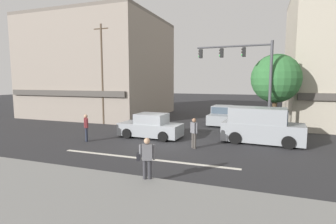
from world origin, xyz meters
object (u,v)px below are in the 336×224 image
(sedan_crossing_rightbound, at_px, (151,127))
(pedestrian_foreground_with_bag, at_px, (146,157))
(utility_pole_far_right, at_px, (310,69))
(van_parked_curbside, at_px, (261,126))
(traffic_light_mast, at_px, (249,71))
(pedestrian_far_side, at_px, (86,126))
(street_tree, at_px, (276,79))
(utility_pole_near_left, at_px, (103,73))
(sedan_waiting_far, at_px, (222,116))
(pedestrian_mid_crossing, at_px, (194,131))

(sedan_crossing_rightbound, height_order, pedestrian_foreground_with_bag, pedestrian_foreground_with_bag)
(utility_pole_far_right, relative_size, van_parked_curbside, 1.89)
(traffic_light_mast, distance_m, pedestrian_far_side, 10.90)
(street_tree, distance_m, utility_pole_near_left, 13.63)
(traffic_light_mast, bearing_deg, sedan_waiting_far, 117.12)
(pedestrian_foreground_with_bag, distance_m, pedestrian_mid_crossing, 5.40)
(street_tree, height_order, sedan_crossing_rightbound, street_tree)
(traffic_light_mast, relative_size, pedestrian_mid_crossing, 3.71)
(sedan_crossing_rightbound, xyz_separation_m, pedestrian_mid_crossing, (3.36, -1.77, 0.24))
(pedestrian_far_side, bearing_deg, pedestrian_mid_crossing, 5.36)
(utility_pole_far_right, height_order, sedan_crossing_rightbound, utility_pole_far_right)
(utility_pole_near_left, bearing_deg, utility_pole_far_right, 13.62)
(utility_pole_far_right, xyz_separation_m, sedan_waiting_far, (-6.58, -0.49, -3.89))
(street_tree, distance_m, pedestrian_foreground_with_bag, 12.52)
(utility_pole_near_left, xyz_separation_m, utility_pole_far_right, (16.16, 3.92, 0.26))
(van_parked_curbside, bearing_deg, utility_pole_near_left, 167.84)
(van_parked_curbside, bearing_deg, sedan_crossing_rightbound, -172.82)
(utility_pole_near_left, height_order, traffic_light_mast, utility_pole_near_left)
(pedestrian_mid_crossing, bearing_deg, pedestrian_far_side, -174.64)
(street_tree, bearing_deg, van_parked_curbside, -104.53)
(utility_pole_far_right, relative_size, sedan_waiting_far, 2.12)
(street_tree, distance_m, van_parked_curbside, 4.39)
(utility_pole_near_left, relative_size, utility_pole_far_right, 0.94)
(utility_pole_far_right, relative_size, traffic_light_mast, 1.43)
(traffic_light_mast, relative_size, van_parked_curbside, 1.32)
(pedestrian_foreground_with_bag, distance_m, pedestrian_far_side, 7.85)
(sedan_waiting_far, bearing_deg, street_tree, -35.94)
(van_parked_curbside, xyz_separation_m, pedestrian_far_side, (-10.03, -3.24, -0.06))
(sedan_waiting_far, bearing_deg, pedestrian_foreground_with_bag, -92.42)
(street_tree, height_order, traffic_light_mast, traffic_light_mast)
(van_parked_curbside, distance_m, pedestrian_far_side, 10.54)
(pedestrian_mid_crossing, bearing_deg, utility_pole_near_left, 150.12)
(van_parked_curbside, bearing_deg, utility_pole_far_right, 63.07)
(traffic_light_mast, height_order, pedestrian_far_side, traffic_light_mast)
(pedestrian_foreground_with_bag, height_order, pedestrian_mid_crossing, same)
(sedan_waiting_far, distance_m, pedestrian_far_side, 11.64)
(sedan_crossing_rightbound, distance_m, van_parked_curbside, 6.84)
(van_parked_curbside, xyz_separation_m, pedestrian_foreground_with_bag, (-3.79, -8.01, -0.05))
(traffic_light_mast, relative_size, pedestrian_foreground_with_bag, 3.71)
(van_parked_curbside, xyz_separation_m, pedestrian_mid_crossing, (-3.42, -2.62, -0.06))
(sedan_crossing_rightbound, distance_m, pedestrian_foreground_with_bag, 7.76)
(pedestrian_foreground_with_bag, relative_size, pedestrian_far_side, 1.00)
(pedestrian_foreground_with_bag, bearing_deg, sedan_crossing_rightbound, 112.67)
(utility_pole_near_left, bearing_deg, pedestrian_far_side, -65.41)
(street_tree, relative_size, pedestrian_foreground_with_bag, 3.31)
(utility_pole_near_left, distance_m, pedestrian_far_side, 7.41)
(utility_pole_far_right, height_order, traffic_light_mast, utility_pole_far_right)
(utility_pole_near_left, height_order, sedan_waiting_far, utility_pole_near_left)
(van_parked_curbside, relative_size, sedan_waiting_far, 1.12)
(utility_pole_far_right, xyz_separation_m, pedestrian_far_side, (-13.42, -9.91, -3.65))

